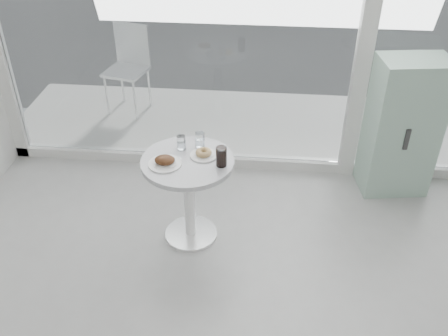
# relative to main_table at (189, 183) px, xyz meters

# --- Properties ---
(main_table) EXTENTS (0.72, 0.72, 0.77)m
(main_table) POSITION_rel_main_table_xyz_m (0.00, 0.00, 0.00)
(main_table) COLOR white
(main_table) RESTS_ON ground
(patio_deck) EXTENTS (5.60, 1.60, 0.05)m
(patio_deck) POSITION_rel_main_table_xyz_m (0.50, 1.90, -0.53)
(patio_deck) COLOR silver
(patio_deck) RESTS_ON ground
(mint_cabinet) EXTENTS (0.65, 0.48, 1.29)m
(mint_cabinet) POSITION_rel_main_table_xyz_m (1.80, 0.88, 0.10)
(mint_cabinet) COLOR #91B9A5
(mint_cabinet) RESTS_ON ground
(patio_chair) EXTENTS (0.52, 0.52, 0.99)m
(patio_chair) POSITION_rel_main_table_xyz_m (-1.03, 2.16, 0.06)
(patio_chair) COLOR white
(patio_chair) RESTS_ON patio_deck
(plate_fritter) EXTENTS (0.25, 0.25, 0.07)m
(plate_fritter) POSITION_rel_main_table_xyz_m (-0.16, -0.08, 0.25)
(plate_fritter) COLOR white
(plate_fritter) RESTS_ON main_table
(plate_donut) EXTENTS (0.21, 0.21, 0.05)m
(plate_donut) POSITION_rel_main_table_xyz_m (0.12, 0.06, 0.24)
(plate_donut) COLOR white
(plate_donut) RESTS_ON main_table
(water_tumbler_a) EXTENTS (0.07, 0.07, 0.11)m
(water_tumbler_a) POSITION_rel_main_table_xyz_m (-0.07, 0.15, 0.27)
(water_tumbler_a) COLOR white
(water_tumbler_a) RESTS_ON main_table
(water_tumbler_b) EXTENTS (0.07, 0.07, 0.12)m
(water_tumbler_b) POSITION_rel_main_table_xyz_m (0.07, 0.20, 0.27)
(water_tumbler_b) COLOR white
(water_tumbler_b) RESTS_ON main_table
(cola_glass) EXTENTS (0.08, 0.08, 0.16)m
(cola_glass) POSITION_rel_main_table_xyz_m (0.27, -0.05, 0.30)
(cola_glass) COLOR white
(cola_glass) RESTS_ON main_table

